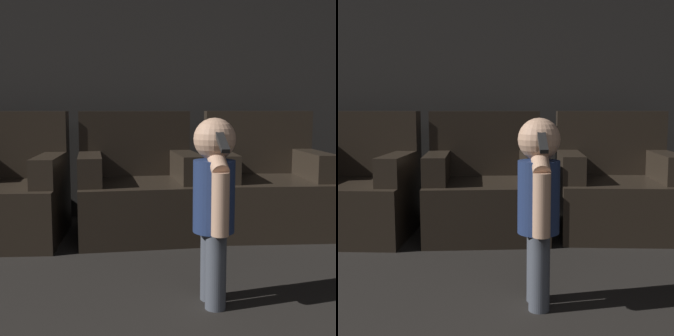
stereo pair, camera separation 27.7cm
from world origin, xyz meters
The scene contains 5 objects.
wall_back centered at (0.00, 4.50, 1.30)m, with size 8.40×0.05×2.60m.
armchair_left centered at (-1.22, 3.85, 0.31)m, with size 0.92×0.87×0.91m.
armchair_middle centered at (-0.25, 3.85, 0.31)m, with size 0.88×0.82×0.91m.
armchair_right centered at (0.73, 3.85, 0.31)m, with size 0.92×0.87×0.91m.
person_toddler centered at (0.00, 2.50, 0.52)m, with size 0.19×0.34×0.89m.
Camera 2 is at (-0.23, 0.40, 0.93)m, focal length 50.00 mm.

